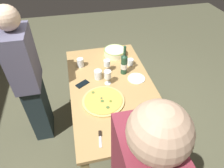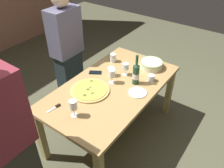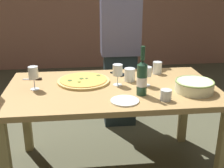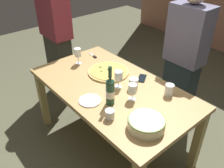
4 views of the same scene
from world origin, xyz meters
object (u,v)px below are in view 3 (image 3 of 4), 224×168
(dining_table, at_px, (112,98))
(pizza_knife, at_px, (35,79))
(cup_spare, at_px, (157,68))
(side_plate, at_px, (125,101))
(wine_glass_far_left, at_px, (33,74))
(cell_phone, at_px, (118,74))
(pizza, at_px, (84,81))
(serving_bowl, at_px, (194,86))
(wine_bottle, at_px, (142,77))
(cup_amber, at_px, (130,75))
(wine_glass_by_bottle, at_px, (118,71))
(wine_glass_near_pizza, at_px, (147,73))
(person_guest_left, at_px, (120,52))
(cup_ceramic, at_px, (166,95))

(dining_table, xyz_separation_m, pizza_knife, (-0.61, 0.24, 0.10))
(cup_spare, bearing_deg, dining_table, -145.84)
(dining_table, bearing_deg, side_plate, -79.61)
(wine_glass_far_left, height_order, cell_phone, wine_glass_far_left)
(pizza, xyz_separation_m, serving_bowl, (0.80, -0.30, 0.03))
(serving_bowl, distance_m, wine_bottle, 0.40)
(cup_amber, bearing_deg, wine_glass_by_bottle, -141.64)
(pizza_knife, bearing_deg, cup_spare, 2.97)
(dining_table, relative_size, pizza_knife, 10.27)
(wine_glass_near_pizza, xyz_separation_m, person_guest_left, (-0.08, 0.85, -0.04))
(cup_spare, relative_size, person_guest_left, 0.06)
(cell_phone, bearing_deg, cup_spare, -35.63)
(wine_glass_by_bottle, height_order, person_guest_left, person_guest_left)
(cup_amber, relative_size, cup_spare, 1.00)
(cup_spare, relative_size, side_plate, 0.54)
(cup_amber, xyz_separation_m, cup_spare, (0.27, 0.17, -0.00))
(wine_glass_by_bottle, bearing_deg, side_plate, -88.92)
(cup_ceramic, bearing_deg, pizza, 141.27)
(pizza, bearing_deg, side_plate, -57.91)
(cell_phone, bearing_deg, side_plate, -126.24)
(pizza_knife, bearing_deg, serving_bowl, -18.74)
(cup_ceramic, distance_m, cup_spare, 0.60)
(wine_glass_by_bottle, relative_size, cup_ceramic, 2.17)
(wine_glass_far_left, distance_m, person_guest_left, 1.13)
(wine_bottle, height_order, person_guest_left, person_guest_left)
(cell_phone, bearing_deg, pizza, 177.13)
(pizza, relative_size, side_plate, 2.15)
(wine_glass_by_bottle, bearing_deg, cup_amber, 38.36)
(cell_phone, bearing_deg, cup_ceramic, -101.21)
(dining_table, bearing_deg, wine_glass_near_pizza, -0.32)
(cup_amber, bearing_deg, cell_phone, 109.75)
(wine_glass_by_bottle, xyz_separation_m, cup_amber, (0.11, 0.09, -0.07))
(pizza, height_order, person_guest_left, person_guest_left)
(wine_glass_far_left, distance_m, cell_phone, 0.74)
(pizza_knife, bearing_deg, pizza, -14.64)
(wine_glass_near_pizza, height_order, wine_glass_far_left, wine_glass_far_left)
(wine_glass_near_pizza, xyz_separation_m, pizza_knife, (-0.88, 0.24, -0.10))
(cup_spare, relative_size, pizza_knife, 0.67)
(wine_bottle, bearing_deg, wine_glass_far_left, 165.80)
(pizza_knife, bearing_deg, dining_table, -21.30)
(cup_amber, height_order, cell_phone, cup_amber)
(cup_spare, bearing_deg, cell_phone, 177.10)
(serving_bowl, distance_m, wine_glass_by_bottle, 0.58)
(wine_bottle, bearing_deg, cup_ceramic, -40.67)
(wine_glass_far_left, xyz_separation_m, cup_spare, (1.01, 0.28, -0.07))
(person_guest_left, bearing_deg, wine_bottle, 12.52)
(wine_glass_far_left, bearing_deg, wine_bottle, -14.20)
(pizza, relative_size, wine_glass_near_pizza, 2.78)
(dining_table, xyz_separation_m, pizza, (-0.21, 0.13, 0.10))
(wine_bottle, relative_size, cup_amber, 3.35)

